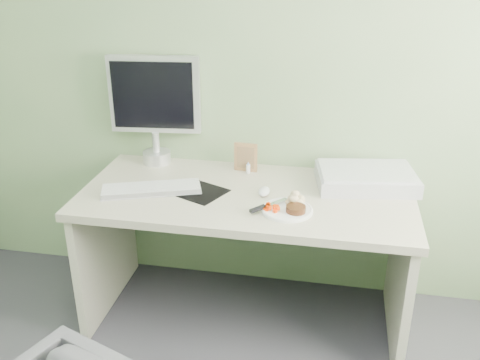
% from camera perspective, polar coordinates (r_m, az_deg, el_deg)
% --- Properties ---
extents(wall_back, '(3.50, 0.00, 3.50)m').
position_cam_1_polar(wall_back, '(2.74, 2.16, 13.79)').
color(wall_back, '#84A070').
rests_on(wall_back, floor).
extents(desk, '(1.60, 0.75, 0.73)m').
position_cam_1_polar(desk, '(2.66, 0.67, -4.95)').
color(desk, beige).
rests_on(desk, floor).
extents(plate, '(0.23, 0.23, 0.01)m').
position_cam_1_polar(plate, '(2.41, 5.05, -3.21)').
color(plate, white).
rests_on(plate, desk).
extents(steak, '(0.11, 0.11, 0.03)m').
position_cam_1_polar(steak, '(2.38, 5.98, -3.08)').
color(steak, black).
rests_on(steak, plate).
extents(potato_pile, '(0.11, 0.10, 0.05)m').
position_cam_1_polar(potato_pile, '(2.45, 6.00, -1.96)').
color(potato_pile, '#A27C4F').
rests_on(potato_pile, plate).
extents(carrot_heap, '(0.06, 0.05, 0.04)m').
position_cam_1_polar(carrot_heap, '(2.39, 3.47, -2.78)').
color(carrot_heap, '#F63D05').
rests_on(carrot_heap, plate).
extents(steak_knife, '(0.16, 0.18, 0.02)m').
position_cam_1_polar(steak_knife, '(2.39, 2.54, -2.87)').
color(steak_knife, silver).
rests_on(steak_knife, plate).
extents(mousepad, '(0.30, 0.29, 0.00)m').
position_cam_1_polar(mousepad, '(2.59, -4.39, -1.25)').
color(mousepad, black).
rests_on(mousepad, desk).
extents(keyboard, '(0.49, 0.29, 0.02)m').
position_cam_1_polar(keyboard, '(2.62, -9.44, -0.90)').
color(keyboard, white).
rests_on(keyboard, desk).
extents(computer_mouse, '(0.05, 0.10, 0.03)m').
position_cam_1_polar(computer_mouse, '(2.56, 2.58, -1.23)').
color(computer_mouse, white).
rests_on(computer_mouse, desk).
extents(photo_frame, '(0.12, 0.03, 0.15)m').
position_cam_1_polar(photo_frame, '(2.80, 0.61, 2.45)').
color(photo_frame, '#A06A4A').
rests_on(photo_frame, desk).
extents(eyedrop_bottle, '(0.02, 0.02, 0.06)m').
position_cam_1_polar(eyedrop_bottle, '(2.79, 0.88, 1.29)').
color(eyedrop_bottle, white).
rests_on(eyedrop_bottle, desk).
extents(scanner, '(0.52, 0.39, 0.07)m').
position_cam_1_polar(scanner, '(2.71, 13.28, 0.14)').
color(scanner, silver).
rests_on(scanner, desk).
extents(monitor, '(0.48, 0.15, 0.58)m').
position_cam_1_polar(monitor, '(2.89, -9.08, 8.03)').
color(monitor, silver).
rests_on(monitor, desk).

